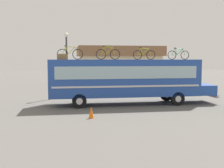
{
  "coord_description": "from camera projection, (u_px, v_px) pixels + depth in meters",
  "views": [
    {
      "loc": [
        -4.04,
        -19.46,
        3.23
      ],
      "look_at": [
        -0.89,
        0.0,
        1.47
      ],
      "focal_mm": 44.91,
      "sensor_mm": 36.0,
      "label": 1
    }
  ],
  "objects": [
    {
      "name": "ground_plane",
      "position": [
        124.0,
        104.0,
        20.07
      ],
      "size": [
        120.0,
        120.0,
        0.0
      ],
      "primitive_type": "plane",
      "color": "#605E59"
    },
    {
      "name": "bus",
      "position": [
        127.0,
        78.0,
        19.93
      ],
      "size": [
        11.92,
        2.57,
        3.2
      ],
      "color": "#23479E",
      "rests_on": "ground"
    },
    {
      "name": "luggage_bag_1",
      "position": [
        62.0,
        57.0,
        19.06
      ],
      "size": [
        0.72,
        0.46,
        0.38
      ],
      "primitive_type": "cube",
      "color": "olive",
      "rests_on": "bus"
    },
    {
      "name": "rooftop_bicycle_1",
      "position": [
        70.0,
        54.0,
        19.33
      ],
      "size": [
        1.78,
        0.44,
        0.97
      ],
      "color": "black",
      "rests_on": "bus"
    },
    {
      "name": "rooftop_bicycle_2",
      "position": [
        108.0,
        54.0,
        19.5
      ],
      "size": [
        1.71,
        0.44,
        0.95
      ],
      "color": "black",
      "rests_on": "bus"
    },
    {
      "name": "rooftop_bicycle_3",
      "position": [
        144.0,
        54.0,
        20.07
      ],
      "size": [
        1.64,
        0.44,
        0.88
      ],
      "color": "black",
      "rests_on": "bus"
    },
    {
      "name": "rooftop_bicycle_4",
      "position": [
        178.0,
        55.0,
        20.61
      ],
      "size": [
        1.66,
        0.44,
        0.87
      ],
      "color": "black",
      "rests_on": "bus"
    },
    {
      "name": "roadside_building",
      "position": [
        118.0,
        65.0,
        36.32
      ],
      "size": [
        10.47,
        7.24,
        4.81
      ],
      "color": "beige",
      "rests_on": "ground"
    },
    {
      "name": "traffic_cone",
      "position": [
        91.0,
        112.0,
        15.3
      ],
      "size": [
        0.29,
        0.29,
        0.66
      ],
      "primitive_type": "cone",
      "color": "orange",
      "rests_on": "ground"
    },
    {
      "name": "street_lamp",
      "position": [
        67.0,
        57.0,
        23.9
      ],
      "size": [
        0.36,
        0.36,
        5.47
      ],
      "color": "#38383D",
      "rests_on": "ground"
    }
  ]
}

